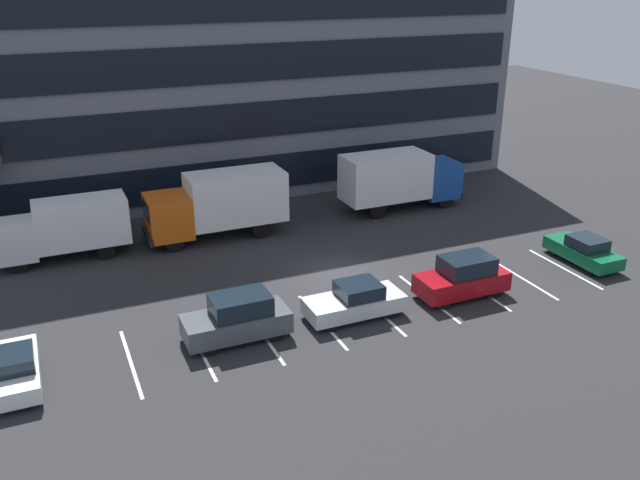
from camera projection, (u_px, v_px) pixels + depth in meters
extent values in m
plane|color=#262628|center=(337.00, 273.00, 34.62)|extent=(120.00, 120.00, 0.00)
cube|color=slate|center=(229.00, 56.00, 46.45)|extent=(39.68, 10.92, 18.00)
cube|color=black|center=(258.00, 173.00, 44.44)|extent=(38.09, 0.16, 2.30)
cube|color=black|center=(256.00, 120.00, 43.07)|extent=(38.09, 0.16, 2.30)
cube|color=black|center=(254.00, 63.00, 41.70)|extent=(38.09, 0.16, 2.30)
cube|color=black|center=(252.00, 2.00, 40.33)|extent=(38.09, 0.16, 2.30)
cube|color=silver|center=(131.00, 362.00, 26.80)|extent=(0.14, 5.40, 0.01)
cube|color=silver|center=(199.00, 348.00, 27.84)|extent=(0.14, 5.40, 0.01)
cube|color=silver|center=(263.00, 334.00, 28.88)|extent=(0.14, 5.40, 0.01)
cube|color=silver|center=(322.00, 321.00, 29.93)|extent=(0.14, 5.40, 0.01)
cube|color=silver|center=(377.00, 309.00, 30.97)|extent=(0.14, 5.40, 0.01)
cube|color=silver|center=(428.00, 298.00, 32.01)|extent=(0.14, 5.40, 0.01)
cube|color=silver|center=(476.00, 288.00, 33.05)|extent=(0.14, 5.40, 0.01)
cube|color=silver|center=(521.00, 278.00, 34.09)|extent=(0.14, 5.40, 0.01)
cube|color=silver|center=(564.00, 269.00, 35.13)|extent=(0.14, 5.40, 0.01)
cube|color=#D85914|center=(168.00, 216.00, 37.57)|extent=(2.38, 2.59, 2.38)
cube|color=black|center=(147.00, 211.00, 36.96)|extent=(0.06, 2.18, 1.05)
cube|color=white|center=(236.00, 197.00, 38.83)|extent=(5.61, 2.70, 2.92)
cube|color=black|center=(148.00, 236.00, 37.50)|extent=(0.22, 2.59, 0.43)
cylinder|color=black|center=(174.00, 242.00, 37.08)|extent=(1.08, 0.32, 1.08)
cylinder|color=black|center=(166.00, 229.00, 38.96)|extent=(1.08, 0.32, 1.08)
cylinder|color=black|center=(261.00, 229.00, 38.98)|extent=(1.08, 0.32, 1.08)
cylinder|color=black|center=(250.00, 217.00, 40.87)|extent=(1.08, 0.32, 1.08)
cube|color=#194799|center=(437.00, 178.00, 44.33)|extent=(2.35, 2.57, 2.35)
cube|color=black|center=(452.00, 169.00, 44.59)|extent=(0.06, 2.16, 1.04)
cube|color=white|center=(385.00, 177.00, 42.64)|extent=(5.56, 2.67, 2.89)
cube|color=black|center=(452.00, 190.00, 45.18)|extent=(0.21, 2.57, 0.43)
cylinder|color=black|center=(427.00, 190.00, 45.72)|extent=(1.07, 0.32, 1.07)
cylinder|color=black|center=(445.00, 200.00, 43.85)|extent=(1.07, 0.32, 1.07)
cylinder|color=black|center=(361.00, 200.00, 43.83)|extent=(1.07, 0.32, 1.07)
cylinder|color=black|center=(377.00, 210.00, 41.96)|extent=(1.07, 0.32, 1.07)
cube|color=white|center=(15.00, 240.00, 34.94)|extent=(2.03, 2.21, 2.03)
cube|color=white|center=(82.00, 222.00, 36.01)|extent=(4.79, 2.30, 2.49)
cylinder|color=black|center=(19.00, 264.00, 34.52)|extent=(0.92, 0.28, 0.92)
cylinder|color=black|center=(18.00, 251.00, 36.12)|extent=(0.92, 0.28, 0.92)
cylinder|color=black|center=(106.00, 251.00, 36.14)|extent=(0.92, 0.28, 0.92)
cylinder|color=black|center=(102.00, 239.00, 37.75)|extent=(0.92, 0.28, 0.92)
cube|color=#474C51|center=(236.00, 324.00, 28.24)|extent=(4.49, 1.90, 0.93)
cube|color=black|center=(240.00, 304.00, 27.99)|extent=(2.47, 1.68, 0.83)
cylinder|color=black|center=(209.00, 349.00, 27.15)|extent=(0.66, 0.21, 0.66)
cylinder|color=black|center=(199.00, 330.00, 28.57)|extent=(0.66, 0.21, 0.66)
cylinder|color=black|center=(275.00, 334.00, 28.22)|extent=(0.66, 0.21, 0.66)
cylinder|color=black|center=(262.00, 317.00, 29.64)|extent=(0.66, 0.21, 0.66)
cube|color=white|center=(15.00, 372.00, 25.19)|extent=(1.74, 4.15, 0.68)
cube|color=black|center=(12.00, 360.00, 24.78)|extent=(1.53, 1.74, 0.58)
cylinder|color=black|center=(36.00, 356.00, 26.70)|extent=(0.21, 0.58, 0.58)
cylinder|color=black|center=(39.00, 392.00, 24.45)|extent=(0.21, 0.58, 0.58)
cube|color=#0C5933|center=(583.00, 252.00, 35.68)|extent=(1.77, 4.22, 0.69)
cube|color=black|center=(587.00, 243.00, 35.26)|extent=(1.56, 1.77, 0.59)
cylinder|color=black|center=(553.00, 250.00, 36.65)|extent=(0.22, 0.59, 0.59)
cylinder|color=black|center=(575.00, 246.00, 37.21)|extent=(0.22, 0.59, 0.59)
cylinder|color=black|center=(590.00, 269.00, 34.36)|extent=(0.22, 0.59, 0.59)
cylinder|color=black|center=(612.00, 264.00, 34.93)|extent=(0.22, 0.59, 0.59)
cube|color=silver|center=(354.00, 304.00, 30.12)|extent=(4.51, 1.89, 0.73)
cube|color=black|center=(359.00, 290.00, 29.95)|extent=(1.90, 1.66, 0.63)
cylinder|color=black|center=(333.00, 325.00, 29.01)|extent=(0.63, 0.23, 0.63)
cylinder|color=black|center=(318.00, 308.00, 30.39)|extent=(0.63, 0.23, 0.63)
cylinder|color=black|center=(391.00, 312.00, 30.08)|extent=(0.63, 0.23, 0.63)
cylinder|color=black|center=(374.00, 297.00, 31.47)|extent=(0.63, 0.23, 0.63)
cube|color=maroon|center=(461.00, 282.00, 31.98)|extent=(4.46, 1.89, 0.92)
cube|color=black|center=(467.00, 265.00, 31.73)|extent=(2.45, 1.66, 0.82)
cylinder|color=black|center=(445.00, 302.00, 30.90)|extent=(0.66, 0.21, 0.66)
cylinder|color=black|center=(426.00, 288.00, 32.30)|extent=(0.66, 0.21, 0.66)
cylinder|color=black|center=(496.00, 291.00, 31.96)|extent=(0.66, 0.21, 0.66)
cylinder|color=black|center=(475.00, 278.00, 33.36)|extent=(0.66, 0.21, 0.66)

